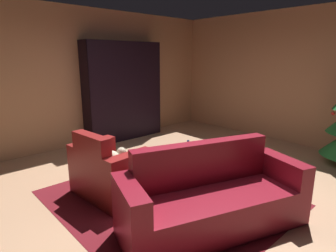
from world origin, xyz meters
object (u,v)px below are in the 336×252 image
(bookshelf_unit, at_px, (128,91))
(coffee_table, at_px, (172,167))
(bottle_on_table, at_px, (188,154))
(armchair_red, at_px, (109,173))
(book_stack_on_table, at_px, (169,159))
(couch_red, at_px, (212,200))

(bookshelf_unit, bearing_deg, coffee_table, -24.23)
(bookshelf_unit, height_order, bottle_on_table, bookshelf_unit)
(bookshelf_unit, bearing_deg, armchair_red, -40.28)
(book_stack_on_table, height_order, bottle_on_table, bottle_on_table)
(bookshelf_unit, relative_size, coffee_table, 2.79)
(armchair_red, bearing_deg, coffee_table, 44.38)
(armchair_red, relative_size, couch_red, 0.49)
(coffee_table, relative_size, bottle_on_table, 2.47)
(bookshelf_unit, bearing_deg, book_stack_on_table, -24.80)
(armchair_red, bearing_deg, couch_red, 18.01)
(armchair_red, height_order, book_stack_on_table, armchair_red)
(bookshelf_unit, distance_m, coffee_table, 3.09)
(bookshelf_unit, distance_m, armchair_red, 2.93)
(bookshelf_unit, relative_size, armchair_red, 2.03)
(couch_red, bearing_deg, coffee_table, 169.96)
(book_stack_on_table, bearing_deg, bottle_on_table, 51.19)
(armchair_red, height_order, coffee_table, armchair_red)
(bookshelf_unit, distance_m, couch_red, 3.88)
(couch_red, distance_m, bottle_on_table, 0.79)
(couch_red, relative_size, book_stack_on_table, 9.49)
(armchair_red, xyz_separation_m, bottle_on_table, (0.72, 0.76, 0.27))
(bookshelf_unit, distance_m, book_stack_on_table, 3.05)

